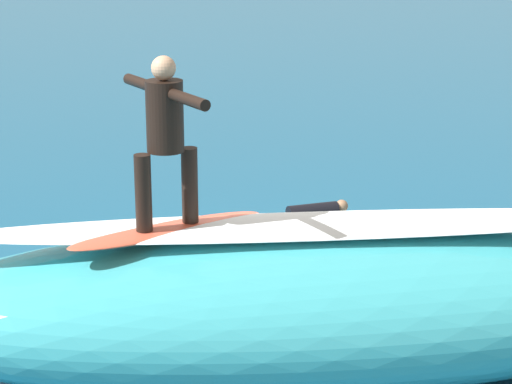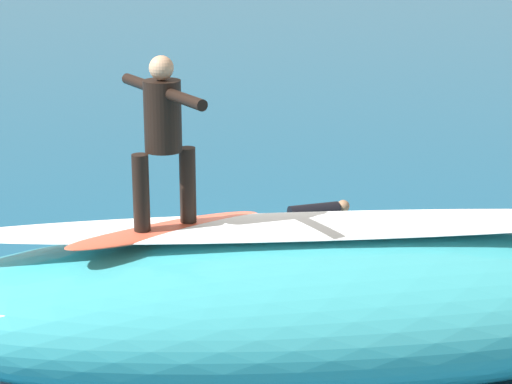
% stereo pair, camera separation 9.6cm
% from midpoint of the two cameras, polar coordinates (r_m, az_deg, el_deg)
% --- Properties ---
extents(ground_plane, '(120.00, 120.00, 0.00)m').
position_cam_midpoint_polar(ground_plane, '(12.48, 1.50, -5.74)').
color(ground_plane, '#145175').
extents(wave_crest, '(8.85, 5.13, 1.62)m').
position_cam_midpoint_polar(wave_crest, '(10.00, 3.51, -6.61)').
color(wave_crest, teal).
rests_on(wave_crest, ground_plane).
extents(wave_foam_lip, '(7.11, 3.15, 0.08)m').
position_cam_midpoint_polar(wave_foam_lip, '(9.70, 3.60, -2.00)').
color(wave_foam_lip, white).
rests_on(wave_foam_lip, wave_crest).
extents(surfboard_riding, '(2.15, 0.75, 0.09)m').
position_cam_midpoint_polar(surfboard_riding, '(9.59, -5.01, -2.23)').
color(surfboard_riding, '#E0563D').
rests_on(surfboard_riding, wave_crest).
extents(surfer_riding, '(0.66, 1.58, 1.67)m').
position_cam_midpoint_polar(surfer_riding, '(9.32, -5.16, 3.70)').
color(surfer_riding, black).
rests_on(surfer_riding, surfboard_riding).
extents(surfboard_paddling, '(2.39, 0.70, 0.06)m').
position_cam_midpoint_polar(surfboard_paddling, '(14.92, 3.59, -1.83)').
color(surfboard_paddling, silver).
rests_on(surfboard_paddling, ground_plane).
extents(surfer_paddling, '(1.63, 0.41, 0.29)m').
position_cam_midpoint_polar(surfer_paddling, '(14.83, 3.15, -1.31)').
color(surfer_paddling, black).
rests_on(surfer_paddling, surfboard_paddling).
extents(foam_patch_mid, '(0.88, 0.88, 0.17)m').
position_cam_midpoint_polar(foam_patch_mid, '(10.98, -12.96, -8.96)').
color(foam_patch_mid, white).
rests_on(foam_patch_mid, ground_plane).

